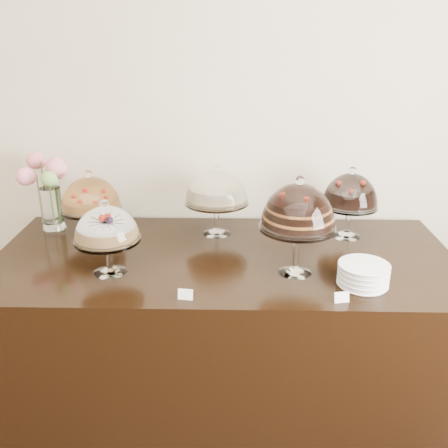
{
  "coord_description": "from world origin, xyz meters",
  "views": [
    {
      "loc": [
        0.34,
        0.28,
        1.91
      ],
      "look_at": [
        0.29,
        2.4,
        1.08
      ],
      "focal_mm": 40.0,
      "sensor_mm": 36.0,
      "label": 1
    }
  ],
  "objects_px": {
    "cake_stand_choco_layer": "(298,210)",
    "flower_vase": "(47,185)",
    "display_counter": "(224,335)",
    "cake_stand_cheesecake": "(217,190)",
    "plate_stack": "(363,275)",
    "cake_stand_dark_choco": "(350,193)",
    "cake_stand_sugar_sponge": "(106,228)",
    "cake_stand_fruit_tart": "(90,196)"
  },
  "relations": [
    {
      "from": "cake_stand_choco_layer",
      "to": "flower_vase",
      "type": "relative_size",
      "value": 1.11
    },
    {
      "from": "display_counter",
      "to": "cake_stand_cheesecake",
      "type": "xyz_separation_m",
      "value": [
        -0.05,
        0.28,
        0.69
      ]
    },
    {
      "from": "flower_vase",
      "to": "plate_stack",
      "type": "relative_size",
      "value": 1.93
    },
    {
      "from": "cake_stand_cheesecake",
      "to": "plate_stack",
      "type": "distance_m",
      "value": 0.87
    },
    {
      "from": "display_counter",
      "to": "cake_stand_dark_choco",
      "type": "relative_size",
      "value": 5.91
    },
    {
      "from": "cake_stand_dark_choco",
      "to": "plate_stack",
      "type": "distance_m",
      "value": 0.57
    },
    {
      "from": "display_counter",
      "to": "plate_stack",
      "type": "distance_m",
      "value": 0.82
    },
    {
      "from": "cake_stand_sugar_sponge",
      "to": "cake_stand_dark_choco",
      "type": "bearing_deg",
      "value": 21.21
    },
    {
      "from": "display_counter",
      "to": "cake_stand_sugar_sponge",
      "type": "bearing_deg",
      "value": -159.56
    },
    {
      "from": "cake_stand_sugar_sponge",
      "to": "cake_stand_choco_layer",
      "type": "height_order",
      "value": "cake_stand_choco_layer"
    },
    {
      "from": "flower_vase",
      "to": "cake_stand_dark_choco",
      "type": "bearing_deg",
      "value": -2.96
    },
    {
      "from": "cake_stand_cheesecake",
      "to": "display_counter",
      "type": "bearing_deg",
      "value": -80.45
    },
    {
      "from": "cake_stand_sugar_sponge",
      "to": "plate_stack",
      "type": "distance_m",
      "value": 1.11
    },
    {
      "from": "display_counter",
      "to": "cake_stand_sugar_sponge",
      "type": "distance_m",
      "value": 0.85
    },
    {
      "from": "cake_stand_cheesecake",
      "to": "flower_vase",
      "type": "xyz_separation_m",
      "value": [
        -0.9,
        0.06,
        0.0
      ]
    },
    {
      "from": "cake_stand_dark_choco",
      "to": "cake_stand_sugar_sponge",
      "type": "bearing_deg",
      "value": -158.79
    },
    {
      "from": "cake_stand_sugar_sponge",
      "to": "flower_vase",
      "type": "distance_m",
      "value": 0.68
    },
    {
      "from": "cake_stand_choco_layer",
      "to": "cake_stand_dark_choco",
      "type": "relative_size",
      "value": 1.2
    },
    {
      "from": "cake_stand_choco_layer",
      "to": "cake_stand_fruit_tart",
      "type": "relative_size",
      "value": 1.27
    },
    {
      "from": "display_counter",
      "to": "cake_stand_choco_layer",
      "type": "bearing_deg",
      "value": -28.56
    },
    {
      "from": "display_counter",
      "to": "cake_stand_fruit_tart",
      "type": "xyz_separation_m",
      "value": [
        -0.69,
        0.24,
        0.66
      ]
    },
    {
      "from": "cake_stand_fruit_tart",
      "to": "plate_stack",
      "type": "distance_m",
      "value": 1.39
    },
    {
      "from": "display_counter",
      "to": "plate_stack",
      "type": "xyz_separation_m",
      "value": [
        0.59,
        -0.28,
        0.5
      ]
    },
    {
      "from": "display_counter",
      "to": "cake_stand_choco_layer",
      "type": "distance_m",
      "value": 0.83
    },
    {
      "from": "cake_stand_cheesecake",
      "to": "flower_vase",
      "type": "distance_m",
      "value": 0.9
    },
    {
      "from": "plate_stack",
      "to": "flower_vase",
      "type": "bearing_deg",
      "value": 158.05
    },
    {
      "from": "cake_stand_dark_choco",
      "to": "flower_vase",
      "type": "distance_m",
      "value": 1.58
    },
    {
      "from": "flower_vase",
      "to": "plate_stack",
      "type": "height_order",
      "value": "flower_vase"
    },
    {
      "from": "cake_stand_dark_choco",
      "to": "cake_stand_cheesecake",
      "type": "bearing_deg",
      "value": 178.23
    },
    {
      "from": "cake_stand_fruit_tart",
      "to": "cake_stand_choco_layer",
      "type": "bearing_deg",
      "value": -22.08
    },
    {
      "from": "cake_stand_choco_layer",
      "to": "cake_stand_cheesecake",
      "type": "xyz_separation_m",
      "value": [
        -0.36,
        0.45,
        -0.06
      ]
    },
    {
      "from": "cake_stand_cheesecake",
      "to": "cake_stand_fruit_tart",
      "type": "xyz_separation_m",
      "value": [
        -0.64,
        -0.04,
        -0.03
      ]
    },
    {
      "from": "cake_stand_sugar_sponge",
      "to": "display_counter",
      "type": "bearing_deg",
      "value": 20.44
    },
    {
      "from": "display_counter",
      "to": "plate_stack",
      "type": "bearing_deg",
      "value": -25.59
    },
    {
      "from": "cake_stand_sugar_sponge",
      "to": "cake_stand_cheesecake",
      "type": "xyz_separation_m",
      "value": [
        0.46,
        0.46,
        0.03
      ]
    },
    {
      "from": "display_counter",
      "to": "cake_stand_sugar_sponge",
      "type": "xyz_separation_m",
      "value": [
        -0.5,
        -0.19,
        0.66
      ]
    },
    {
      "from": "cake_stand_sugar_sponge",
      "to": "cake_stand_dark_choco",
      "type": "relative_size",
      "value": 0.92
    },
    {
      "from": "flower_vase",
      "to": "plate_stack",
      "type": "bearing_deg",
      "value": -21.95
    },
    {
      "from": "display_counter",
      "to": "cake_stand_choco_layer",
      "type": "xyz_separation_m",
      "value": [
        0.32,
        -0.17,
        0.75
      ]
    },
    {
      "from": "cake_stand_fruit_tart",
      "to": "plate_stack",
      "type": "xyz_separation_m",
      "value": [
        1.28,
        -0.52,
        -0.17
      ]
    },
    {
      "from": "plate_stack",
      "to": "cake_stand_choco_layer",
      "type": "bearing_deg",
      "value": 158.07
    },
    {
      "from": "cake_stand_sugar_sponge",
      "to": "cake_stand_fruit_tart",
      "type": "relative_size",
      "value": 0.97
    }
  ]
}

